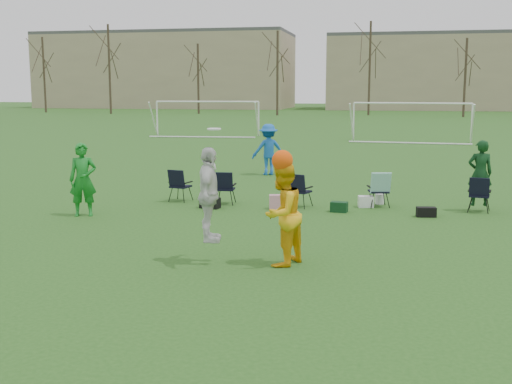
% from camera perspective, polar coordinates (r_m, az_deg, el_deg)
% --- Properties ---
extents(ground, '(260.00, 260.00, 0.00)m').
position_cam_1_polar(ground, '(10.83, -3.21, -8.87)').
color(ground, '#235219').
rests_on(ground, ground).
extents(fielder_green_near, '(0.82, 0.68, 1.94)m').
position_cam_1_polar(fielder_green_near, '(17.51, -15.13, 1.07)').
color(fielder_green_near, '#167C23').
rests_on(fielder_green_near, ground).
extents(fielder_blue, '(1.47, 1.22, 1.98)m').
position_cam_1_polar(fielder_blue, '(24.99, 1.10, 3.80)').
color(fielder_blue, blue).
rests_on(fielder_blue, ground).
extents(center_contest, '(2.23, 1.32, 2.61)m').
position_cam_1_polar(center_contest, '(12.19, -0.08, -1.21)').
color(center_contest, silver).
rests_on(center_contest, ground).
extents(sideline_setup, '(9.26, 1.98, 1.96)m').
position_cam_1_polar(sideline_setup, '(18.35, 7.96, 0.42)').
color(sideline_setup, '#0E3617').
rests_on(sideline_setup, ground).
extents(goal_left, '(7.39, 0.76, 2.46)m').
position_cam_1_polar(goal_left, '(45.75, -4.36, 7.42)').
color(goal_left, white).
rests_on(goal_left, ground).
extents(goal_mid, '(7.40, 0.63, 2.46)m').
position_cam_1_polar(goal_mid, '(41.98, 13.68, 7.02)').
color(goal_mid, white).
rests_on(goal_mid, ground).
extents(tree_line, '(110.28, 3.28, 11.40)m').
position_cam_1_polar(tree_line, '(79.84, 10.19, 10.34)').
color(tree_line, '#382B21').
rests_on(tree_line, ground).
extents(building_row, '(126.00, 16.00, 13.00)m').
position_cam_1_polar(building_row, '(106.04, 14.20, 10.39)').
color(building_row, tan).
rests_on(building_row, ground).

